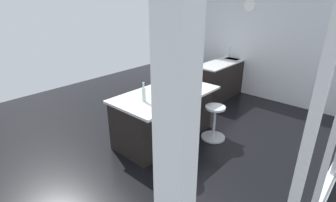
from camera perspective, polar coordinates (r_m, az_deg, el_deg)
The scene contains 12 objects.
ground_plane at distance 4.95m, azimuth -0.74°, elevation -7.31°, with size 8.10×8.10×0.00m, color black.
interior_partition_left at distance 6.99m, azimuth 17.22°, elevation 12.88°, with size 0.15×5.35×2.81m.
sink_cabinet at distance 7.02m, azimuth 13.05°, elevation 5.36°, with size 2.28×0.60×1.18m.
oven_range at distance 7.82m, azimuth 3.47°, elevation 7.48°, with size 0.60×0.61×0.87m.
kitchen_island at distance 4.64m, azimuth -0.89°, elevation -3.19°, with size 1.87×1.04×0.89m.
stool_by_window at distance 4.75m, azimuth 10.21°, elevation -4.93°, with size 0.44×0.44×0.64m.
stool_middle at distance 3.93m, azimuth 0.82°, elevation -10.93°, with size 0.44×0.44×0.64m.
cutting_board at distance 4.50m, azimuth 0.74°, elevation 2.24°, with size 0.36×0.24×0.02m, color tan.
apple_yellow at distance 4.43m, azimuth 1.09°, elevation 2.61°, with size 0.08×0.08×0.08m, color gold.
apple_green at distance 4.56m, azimuth 0.43°, elevation 3.20°, with size 0.09×0.09×0.09m, color #609E2D.
water_bottle at distance 4.08m, azimuth -5.42°, elevation 1.62°, with size 0.06×0.06×0.31m.
fruit_bowl at distance 5.01m, azimuth 3.82°, elevation 4.69°, with size 0.25×0.25×0.07m.
Camera 1 is at (3.15, 2.91, 2.47)m, focal length 27.41 mm.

